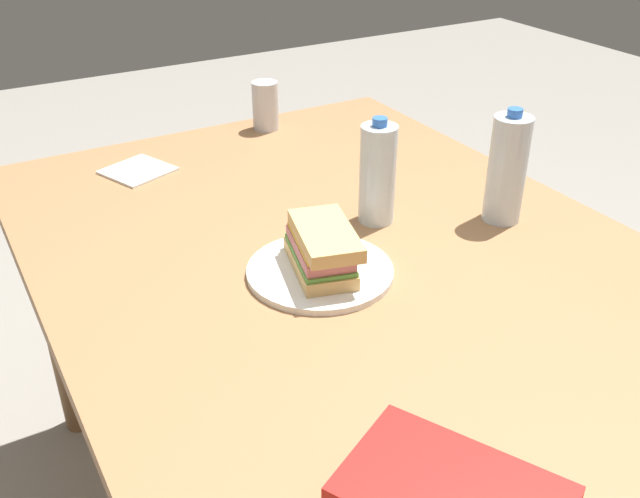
# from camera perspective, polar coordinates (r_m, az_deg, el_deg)

# --- Properties ---
(dining_table) EXTENTS (1.69, 1.05, 0.74)m
(dining_table) POSITION_cam_1_polar(r_m,az_deg,el_deg) (1.26, 4.94, -5.84)
(dining_table) COLOR #9E7047
(dining_table) RESTS_ON ground_plane
(paper_plate) EXTENTS (0.25, 0.25, 0.01)m
(paper_plate) POSITION_cam_1_polar(r_m,az_deg,el_deg) (1.23, 0.00, -1.77)
(paper_plate) COLOR white
(paper_plate) RESTS_ON dining_table
(sandwich) EXTENTS (0.20, 0.13, 0.08)m
(sandwich) POSITION_cam_1_polar(r_m,az_deg,el_deg) (1.20, 0.13, 0.04)
(sandwich) COLOR #DBB26B
(sandwich) RESTS_ON paper_plate
(water_bottle_tall) EXTENTS (0.07, 0.07, 0.23)m
(water_bottle_tall) POSITION_cam_1_polar(r_m,az_deg,el_deg) (1.41, 14.64, 6.16)
(water_bottle_tall) COLOR silver
(water_bottle_tall) RESTS_ON dining_table
(water_bottle_spare) EXTENTS (0.07, 0.07, 0.21)m
(water_bottle_spare) POSITION_cam_1_polar(r_m,az_deg,el_deg) (1.37, 4.60, 5.96)
(water_bottle_spare) COLOR silver
(water_bottle_spare) RESTS_ON dining_table
(soda_can_silver) EXTENTS (0.07, 0.07, 0.12)m
(soda_can_silver) POSITION_cam_1_polar(r_m,az_deg,el_deg) (1.85, -4.36, 11.29)
(soda_can_silver) COLOR silver
(soda_can_silver) RESTS_ON dining_table
(paper_napkin) EXTENTS (0.17, 0.17, 0.01)m
(paper_napkin) POSITION_cam_1_polar(r_m,az_deg,el_deg) (1.67, -14.28, 6.06)
(paper_napkin) COLOR white
(paper_napkin) RESTS_ON dining_table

